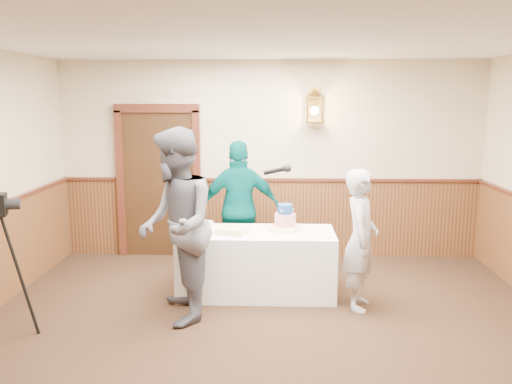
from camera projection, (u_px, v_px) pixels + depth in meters
ground at (267, 375)px, 4.51m from camera, size 7.00×7.00×0.00m
room_shell at (262, 186)px, 4.70m from camera, size 6.02×7.02×2.81m
display_table at (257, 263)px, 6.32m from camera, size 1.80×0.80×0.75m
tiered_cake at (285, 220)px, 6.28m from camera, size 0.38×0.38×0.31m
sheet_cake_yellow at (233, 231)px, 6.15m from camera, size 0.39×0.35×0.07m
sheet_cake_green at (197, 225)px, 6.44m from camera, size 0.38×0.34×0.07m
interviewer at (176, 226)px, 5.48m from camera, size 1.65×1.12×1.99m
baker at (361, 240)px, 5.83m from camera, size 0.47×0.62×1.54m
assistant_p at (240, 209)px, 6.92m from camera, size 1.07×0.55×1.75m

